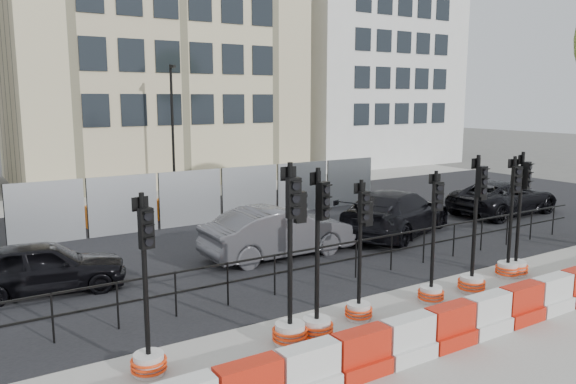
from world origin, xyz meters
TOP-DOWN VIEW (x-y plane):
  - ground at (0.00, 0.00)m, footprint 120.00×120.00m
  - sidewalk_near at (0.00, -3.00)m, footprint 40.00×6.00m
  - road at (0.00, 7.00)m, footprint 40.00×14.00m
  - sidewalk_far at (0.00, 16.00)m, footprint 40.00×4.00m
  - building_cream at (2.00, 21.99)m, footprint 15.00×10.06m
  - building_white at (17.00, 21.99)m, footprint 12.00×9.06m
  - kerb_railing at (0.00, 1.20)m, footprint 18.00×0.04m
  - heras_fencing at (-0.01, 9.80)m, footprint 14.33×1.72m
  - lamp_post_far at (0.50, 14.98)m, footprint 0.12×0.56m
  - barrier_row at (-0.00, -2.80)m, footprint 15.70×0.50m
  - traffic_signal_a at (-6.08, -0.89)m, footprint 0.61×0.61m
  - traffic_signal_b at (-3.47, -1.16)m, footprint 0.67×0.67m
  - traffic_signal_c at (-2.90, -1.20)m, footprint 0.65×0.65m
  - traffic_signal_d at (-1.64, -0.93)m, footprint 0.58×0.58m
  - traffic_signal_e at (0.37, -1.01)m, footprint 0.59×0.59m
  - traffic_signal_f at (1.68, -1.06)m, footprint 0.64×0.64m
  - traffic_signal_g at (3.38, -0.79)m, footprint 0.61×0.61m
  - traffic_signal_h at (3.66, -0.82)m, footprint 0.63×0.63m
  - car_a at (-6.84, 4.31)m, footprint 2.71×4.19m
  - car_b at (-0.62, 3.94)m, footprint 1.56×4.46m
  - car_c at (4.07, 4.09)m, footprint 5.87×6.78m
  - car_d at (9.97, 4.29)m, footprint 2.61×4.99m

SIDE VIEW (x-z plane):
  - ground at x=0.00m, z-range 0.00..0.00m
  - sidewalk_near at x=0.00m, z-range 0.00..0.02m
  - sidewalk_far at x=0.00m, z-range 0.00..0.02m
  - road at x=0.00m, z-range 0.00..0.03m
  - barrier_row at x=0.00m, z-range -0.03..0.77m
  - traffic_signal_e at x=0.37m, z-range -0.87..2.11m
  - car_a at x=-6.84m, z-range 0.00..1.26m
  - traffic_signal_a at x=-6.08m, z-range -0.90..2.17m
  - traffic_signal_g at x=3.38m, z-range -0.91..2.20m
  - traffic_signal_h at x=3.66m, z-range -0.94..2.27m
  - car_d at x=9.97m, z-range 0.00..1.34m
  - traffic_signal_c at x=-2.90m, z-range -0.96..2.32m
  - heras_fencing at x=-0.01m, z-range -0.32..1.68m
  - kerb_railing at x=0.00m, z-range 0.19..1.19m
  - traffic_signal_d at x=-1.64m, z-range -0.77..2.17m
  - car_b at x=-0.62m, z-range 0.00..1.47m
  - car_c at x=4.07m, z-range 0.00..1.53m
  - traffic_signal_f at x=1.68m, z-range -0.85..2.41m
  - traffic_signal_b at x=-3.47m, z-range -0.89..2.52m
  - lamp_post_far at x=0.50m, z-range 0.22..6.22m
  - building_white at x=17.00m, z-range 0.00..16.00m
  - building_cream at x=2.00m, z-range 0.00..18.00m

